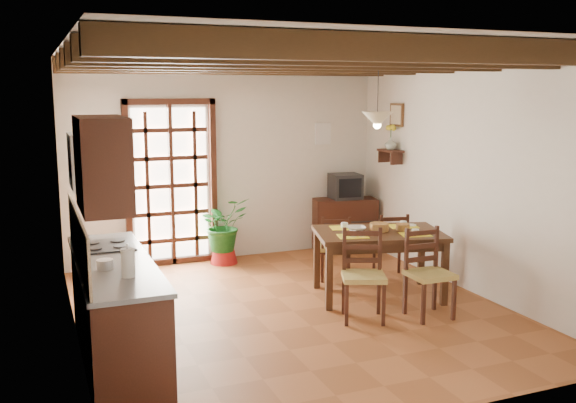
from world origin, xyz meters
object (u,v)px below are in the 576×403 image
chair_near_left (363,292)px  crt_tv (345,186)px  chair_far_right (390,257)px  potted_plant (223,223)px  kitchen_counter (115,309)px  chair_near_right (429,290)px  chair_far_left (335,259)px  sideboard (345,225)px  dining_table (379,240)px  pendant_lamp (377,118)px

chair_near_left → crt_tv: crt_tv is taller
chair_far_right → potted_plant: size_ratio=0.44×
kitchen_counter → potted_plant: (1.81, 2.79, 0.10)m
chair_near_right → chair_far_left: bearing=101.7°
sideboard → potted_plant: (-1.90, -0.03, 0.18)m
dining_table → chair_far_left: 0.92m
crt_tv → pendant_lamp: pendant_lamp is taller
chair_far_left → crt_tv: 1.69m
chair_near_left → pendant_lamp: pendant_lamp is taller
kitchen_counter → chair_far_right: bearing=20.2°
crt_tv → potted_plant: 1.95m
kitchen_counter → sideboard: kitchen_counter is taller
chair_near_left → crt_tv: (1.17, 2.73, 0.68)m
chair_far_right → sideboard: 1.51m
chair_far_right → sideboard: chair_far_right is taller
dining_table → potted_plant: potted_plant is taller
chair_far_right → kitchen_counter: bearing=35.6°
potted_plant → pendant_lamp: pendant_lamp is taller
dining_table → chair_far_left: size_ratio=1.93×
kitchen_counter → pendant_lamp: pendant_lamp is taller
sideboard → chair_far_right: bearing=-81.9°
crt_tv → potted_plant: (-1.90, -0.03, -0.41)m
chair_near_left → sideboard: chair_near_left is taller
dining_table → crt_tv: 2.23m
kitchen_counter → crt_tv: bearing=37.2°
chair_near_left → sideboard: 2.98m
dining_table → chair_near_right: chair_near_right is taller
dining_table → chair_far_right: bearing=64.0°
crt_tv → potted_plant: bearing=-173.6°
kitchen_counter → crt_tv: size_ratio=4.82×
chair_far_left → chair_far_right: (0.70, -0.19, 0.00)m
chair_far_left → crt_tv: (0.80, 1.31, 0.72)m
potted_plant → pendant_lamp: 2.80m
potted_plant → chair_far_right: bearing=-39.2°
kitchen_counter → dining_table: size_ratio=1.38×
chair_far_left → potted_plant: bearing=-25.3°
chair_far_left → crt_tv: size_ratio=1.80×
sideboard → potted_plant: 1.91m
dining_table → sideboard: (0.64, 2.12, -0.29)m
dining_table → crt_tv: crt_tv is taller
crt_tv → pendant_lamp: 2.38m
chair_far_right → crt_tv: 1.66m
chair_near_right → dining_table: bearing=101.5°
chair_far_left → pendant_lamp: 1.95m
kitchen_counter → crt_tv: (3.71, 2.82, 0.51)m
kitchen_counter → pendant_lamp: size_ratio=2.66×
kitchen_counter → dining_table: kitchen_counter is taller
pendant_lamp → potted_plant: bearing=122.4°
chair_near_left → chair_far_right: 1.64m
sideboard → chair_near_left: bearing=-101.1°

